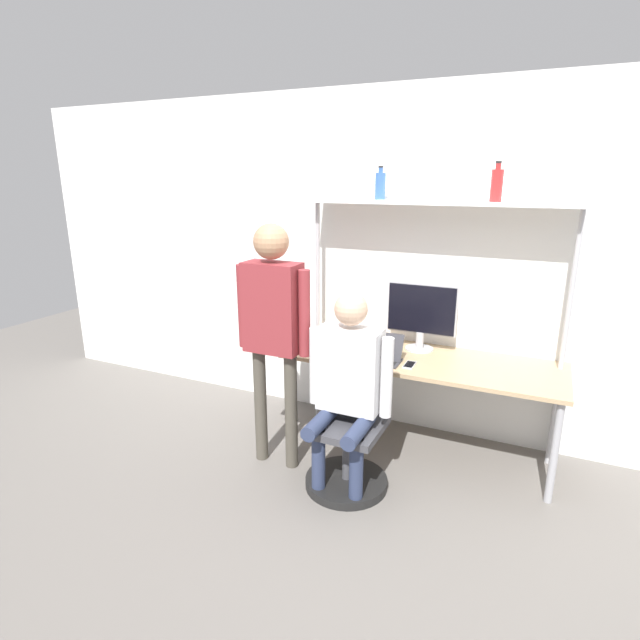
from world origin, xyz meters
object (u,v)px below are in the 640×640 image
person_seated (348,378)px  person_standing (273,316)px  laptop (380,353)px  office_chair (349,446)px  monitor (421,313)px  bottle_red (497,185)px  cell_phone (410,365)px  bottle_blue (380,185)px

person_seated → person_standing: person_standing is taller
laptop → office_chair: (-0.05, -0.48, -0.51)m
monitor → laptop: bearing=-119.6°
person_seated → bottle_red: (0.71, 0.90, 1.18)m
monitor → bottle_red: bearing=0.9°
office_chair → person_standing: (-0.58, 0.02, 0.84)m
office_chair → person_standing: 1.02m
office_chair → laptop: bearing=84.6°
office_chair → cell_phone: bearing=59.8°
laptop → office_chair: size_ratio=0.34×
office_chair → bottle_red: bottle_red is taller
cell_phone → bottle_red: size_ratio=0.57×
office_chair → bottle_blue: (-0.11, 0.85, 1.69)m
person_standing → bottle_red: bearing=32.6°
person_seated → person_standing: size_ratio=0.77×
laptop → cell_phone: size_ratio=2.07×
person_standing → bottle_blue: bearing=60.5°
laptop → cell_phone: (0.22, -0.02, -0.05)m
office_chair → person_seated: 0.51m
cell_phone → person_standing: bearing=-152.7°
laptop → cell_phone: bearing=-4.8°
office_chair → bottle_red: (0.70, 0.85, 1.70)m
person_seated → office_chair: bearing=89.4°
bottle_red → laptop: bearing=-151.1°
monitor → laptop: monitor is taller
cell_phone → bottle_red: 1.36m
laptop → bottle_blue: size_ratio=1.29×
monitor → bottle_red: 1.05m
monitor → office_chair: bearing=-106.4°
laptop → person_seated: bearing=-94.9°
bottle_blue → bottle_red: 0.82m
cell_phone → office_chair: office_chair is taller
person_standing → bottle_red: (1.28, 0.82, 0.86)m
bottle_blue → person_standing: bearing=-119.5°
office_chair → person_standing: bearing=177.6°
office_chair → person_seated: (-0.00, -0.05, 0.51)m
monitor → office_chair: 1.15m
cell_phone → person_standing: size_ratio=0.09×
laptop → bottle_blue: bottle_blue is taller
cell_phone → office_chair: (-0.27, -0.46, -0.46)m
bottle_blue → monitor: bearing=-1.2°
person_standing → bottle_blue: size_ratio=7.25×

